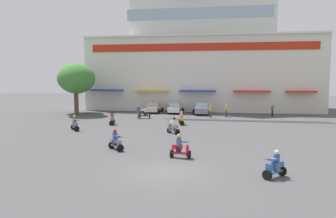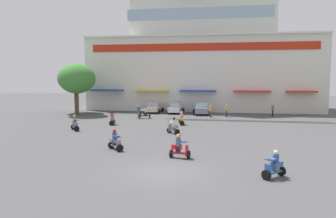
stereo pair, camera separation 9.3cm
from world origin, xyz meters
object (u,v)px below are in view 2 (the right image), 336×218
object	(u,v)px
scooter_rider_0	(112,119)
pedestrian_2	(273,109)
pedestrian_1	(211,110)
pedestrian_0	(227,110)
scooter_rider_2	(274,166)
scooter_rider_4	(75,124)
parked_car_2	(201,109)
scooter_rider_5	(173,127)
scooter_rider_6	(181,119)
pedestrian_3	(138,111)
parked_car_1	(176,108)
scooter_rider_1	(180,148)
parked_car_0	(154,107)
scooter_rider_3	(145,113)
plaza_tree_0	(77,79)
plaza_tree_2	(75,79)
scooter_rider_8	(115,142)

from	to	relation	value
scooter_rider_0	pedestrian_2	bearing A→B (deg)	29.69
scooter_rider_0	pedestrian_1	distance (m)	13.01
scooter_rider_0	pedestrian_0	world-z (taller)	pedestrian_0
scooter_rider_2	scooter_rider_4	size ratio (longest dim) A/B	0.96
parked_car_2	pedestrian_0	distance (m)	4.39
scooter_rider_5	pedestrian_1	bearing A→B (deg)	76.17
scooter_rider_5	pedestrian_1	xyz separation A→B (m)	(3.01, 12.22, 0.31)
scooter_rider_6	pedestrian_3	bearing A→B (deg)	145.22
scooter_rider_0	scooter_rider_2	xyz separation A→B (m)	(14.45, -16.20, -0.03)
pedestrian_2	scooter_rider_4	bearing A→B (deg)	-144.81
parked_car_1	scooter_rider_6	world-z (taller)	scooter_rider_6
scooter_rider_1	pedestrian_0	world-z (taller)	pedestrian_0
parked_car_0	parked_car_2	world-z (taller)	parked_car_2
scooter_rider_4	pedestrian_2	bearing A→B (deg)	35.19
scooter_rider_2	scooter_rider_6	size ratio (longest dim) A/B	0.99
parked_car_0	parked_car_2	distance (m)	7.02
scooter_rider_5	parked_car_0	bearing A→B (deg)	107.61
scooter_rider_3	scooter_rider_6	size ratio (longest dim) A/B	1.04
plaza_tree_0	scooter_rider_3	size ratio (longest dim) A/B	4.54
scooter_rider_6	scooter_rider_1	bearing A→B (deg)	-83.49
parked_car_0	scooter_rider_1	xyz separation A→B (m)	(7.01, -25.34, -0.09)
scooter_rider_1	scooter_rider_3	size ratio (longest dim) A/B	1.02
parked_car_1	scooter_rider_5	world-z (taller)	scooter_rider_5
parked_car_0	pedestrian_3	size ratio (longest dim) A/B	2.48
scooter_rider_3	pedestrian_3	bearing A→B (deg)	-148.23
scooter_rider_1	scooter_rider_2	xyz separation A→B (m)	(5.36, -3.21, -0.05)
scooter_rider_1	pedestrian_3	distance (m)	19.86
pedestrian_0	scooter_rider_2	bearing A→B (deg)	-85.34
plaza_tree_0	scooter_rider_5	bearing A→B (deg)	-38.70
scooter_rider_3	scooter_rider_4	world-z (taller)	scooter_rider_4
plaza_tree_2	pedestrian_2	size ratio (longest dim) A/B	4.26
scooter_rider_3	pedestrian_2	distance (m)	16.89
scooter_rider_4	parked_car_2	bearing A→B (deg)	53.73
parked_car_1	pedestrian_1	world-z (taller)	pedestrian_1
parked_car_1	plaza_tree_0	bearing A→B (deg)	-159.41
plaza_tree_0	pedestrian_2	size ratio (longest dim) A/B	4.29
scooter_rider_0	scooter_rider_5	size ratio (longest dim) A/B	0.99
scooter_rider_2	pedestrian_0	size ratio (longest dim) A/B	0.86
scooter_rider_2	scooter_rider_8	world-z (taller)	scooter_rider_8
pedestrian_3	parked_car_1	bearing A→B (deg)	61.89
scooter_rider_0	parked_car_1	bearing A→B (deg)	66.96
plaza_tree_2	scooter_rider_4	bearing A→B (deg)	-64.86
scooter_rider_6	pedestrian_1	world-z (taller)	pedestrian_1
parked_car_0	plaza_tree_0	bearing A→B (deg)	-153.43
parked_car_1	scooter_rider_1	size ratio (longest dim) A/B	2.84
scooter_rider_2	scooter_rider_8	distance (m)	11.21
plaza_tree_0	parked_car_1	distance (m)	14.29
scooter_rider_5	pedestrian_0	xyz separation A→B (m)	(5.02, 13.02, 0.32)
scooter_rider_4	pedestrian_1	world-z (taller)	pedestrian_1
pedestrian_1	pedestrian_3	size ratio (longest dim) A/B	1.00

